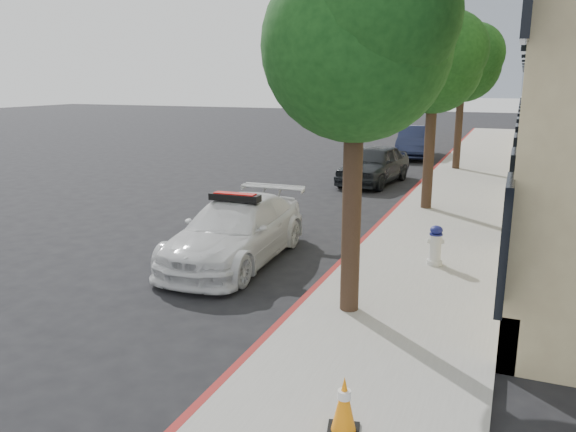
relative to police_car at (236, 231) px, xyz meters
The scene contains 11 objects.
ground 0.69m from the police_car, 23.40° to the left, with size 120.00×120.00×0.00m, color black.
sidewalk 10.76m from the police_car, 69.53° to the left, with size 3.20×50.00×0.15m, color gray.
curb_strip 10.33m from the police_car, 77.57° to the left, with size 0.12×50.00×0.15m, color maroon.
tree_near 5.13m from the police_car, 32.21° to the right, with size 2.92×2.82×5.62m.
tree_mid 7.64m from the police_car, 62.98° to the left, with size 2.77×2.64×5.43m.
tree_far 14.86m from the police_car, 77.61° to the left, with size 3.10×3.00×5.81m.
police_car is the anchor object (origin of this frame).
parked_car_mid 10.13m from the police_car, 87.11° to the left, with size 1.69×4.20×1.43m, color black.
parked_car_far 17.96m from the police_car, 87.78° to the left, with size 1.62×4.63×1.53m, color #161C38.
fire_hydrant 4.13m from the police_car, 12.57° to the left, with size 0.34×0.31×0.80m.
traffic_cone 6.46m from the police_car, 52.57° to the right, with size 0.41×0.41×0.65m.
Camera 1 is at (5.20, -10.26, 3.79)m, focal length 35.00 mm.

